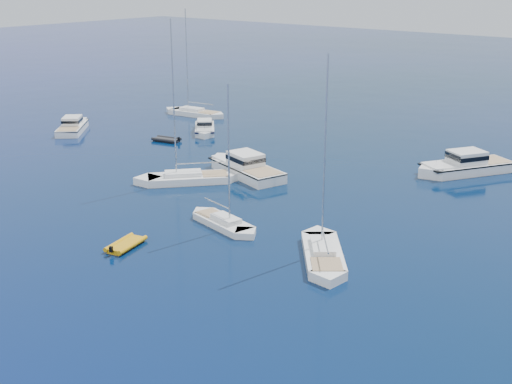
% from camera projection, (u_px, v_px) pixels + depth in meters
% --- Properties ---
extents(motor_cruiser_centre, '(12.15, 6.78, 3.05)m').
position_uv_depth(motor_cruiser_centre, '(244.00, 174.00, 70.59)').
color(motor_cruiser_centre, white).
rests_on(motor_cruiser_centre, ground).
extents(motor_cruiser_far_l, '(8.61, 9.06, 2.51)m').
position_uv_depth(motor_cruiser_far_l, '(73.00, 131.00, 89.41)').
color(motor_cruiser_far_l, white).
rests_on(motor_cruiser_far_l, ground).
extents(motor_cruiser_distant, '(8.97, 11.90, 3.07)m').
position_uv_depth(motor_cruiser_distant, '(463.00, 173.00, 71.00)').
color(motor_cruiser_distant, white).
rests_on(motor_cruiser_distant, ground).
extents(motor_cruiser_horizon, '(7.48, 7.68, 2.16)m').
position_uv_depth(motor_cruiser_horizon, '(205.00, 133.00, 88.47)').
color(motor_cruiser_horizon, white).
rests_on(motor_cruiser_horizon, ground).
extents(sailboat_mid_r, '(8.84, 9.91, 15.54)m').
position_uv_depth(sailboat_mid_r, '(323.00, 259.00, 50.03)').
color(sailboat_mid_r, white).
rests_on(sailboat_mid_r, ground).
extents(sailboat_mid_l, '(9.64, 10.52, 16.68)m').
position_uv_depth(sailboat_mid_l, '(188.00, 182.00, 67.96)').
color(sailboat_mid_l, white).
rests_on(sailboat_mid_l, ground).
extents(sailboat_centre, '(8.79, 3.94, 12.52)m').
position_uv_depth(sailboat_centre, '(224.00, 226.00, 56.38)').
color(sailboat_centre, silver).
rests_on(sailboat_centre, ground).
extents(sailboat_far_l, '(11.00, 4.42, 15.73)m').
position_uv_depth(sailboat_far_l, '(194.00, 115.00, 98.83)').
color(sailboat_far_l, white).
rests_on(sailboat_far_l, ground).
extents(tender_yellow, '(2.84, 4.05, 0.95)m').
position_uv_depth(tender_yellow, '(126.00, 247.00, 52.12)').
color(tender_yellow, '#CD8F0C').
rests_on(tender_yellow, ground).
extents(tender_grey_far, '(4.01, 2.78, 0.95)m').
position_uv_depth(tender_grey_far, '(166.00, 141.00, 84.01)').
color(tender_grey_far, black).
rests_on(tender_grey_far, ground).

